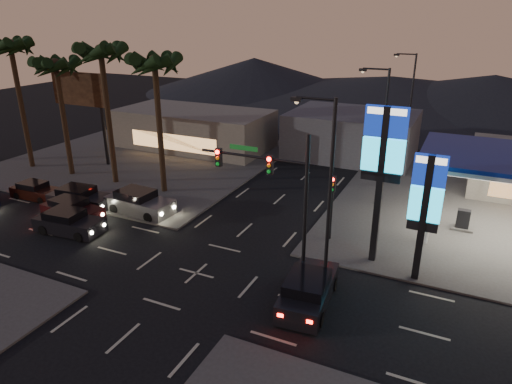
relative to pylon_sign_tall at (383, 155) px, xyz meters
The scene contains 26 objects.
ground 11.97m from the pylon_sign_tall, 147.09° to the right, with size 140.00×140.00×0.00m, color black.
corner_lot_ne 14.37m from the pylon_sign_tall, 54.46° to the left, with size 24.00×24.00×0.12m, color #47443F.
corner_lot_nw 27.40m from the pylon_sign_tall, 156.80° to the left, with size 24.00×24.00×0.12m, color #47443F.
pylon_sign_tall is the anchor object (origin of this frame).
pylon_sign_short 3.20m from the pylon_sign_tall, 21.80° to the right, with size 1.60×0.35×7.00m.
traffic_signal_mast 6.02m from the pylon_sign_tall, 143.48° to the right, with size 6.10×0.39×8.00m.
pedestal_signal 4.82m from the pylon_sign_tall, 153.73° to the left, with size 0.32×0.39×4.30m.
streetlight_near 4.86m from the pylon_sign_tall, 110.76° to the right, with size 2.14×0.25×10.00m.
streetlight_mid 8.70m from the pylon_sign_tall, 101.35° to the left, with size 2.14×0.25×10.00m.
streetlight_far 22.57m from the pylon_sign_tall, 94.34° to the left, with size 2.14×0.25×10.00m.
palm_a 18.21m from the pylon_sign_tall, 167.12° to the left, with size 4.41×4.41×10.86m.
palm_b 23.13m from the pylon_sign_tall, 169.92° to the left, with size 4.41×4.41×11.46m.
palm_c 27.90m from the pylon_sign_tall, behind, with size 4.41×4.41×10.26m.
palm_d 32.96m from the pylon_sign_tall, behind, with size 4.41×4.41×11.66m.
billboard 29.95m from the pylon_sign_tall, 165.50° to the left, with size 6.00×0.30×8.50m.
building_far_west 28.25m from the pylon_sign_tall, 143.75° to the left, with size 16.00×8.00×4.00m, color #726B5B.
building_far_mid 21.91m from the pylon_sign_tall, 107.59° to the left, with size 12.00×9.00×4.40m, color #4C4C51.
hill_left 64.06m from the pylon_sign_tall, 121.58° to the left, with size 40.00×40.00×6.00m, color black.
hill_right 55.02m from the pylon_sign_tall, 83.20° to the left, with size 50.00×50.00×5.00m, color black.
hill_center 55.33m from the pylon_sign_tall, 98.86° to the left, with size 60.00×60.00×4.00m, color black.
car_lane_a_front 20.16m from the pylon_sign_tall, 166.01° to the right, with size 4.72×2.27×1.50m.
car_lane_a_mid 21.15m from the pylon_sign_tall, behind, with size 4.70×2.22×1.49m.
car_lane_b_front 17.55m from the pylon_sign_tall, behind, with size 5.25×2.44×1.68m.
car_lane_b_mid 21.96m from the pylon_sign_tall, behind, with size 4.96×2.42×1.57m.
car_lane_b_rear 26.40m from the pylon_sign_tall, behind, with size 4.05×1.83×1.30m.
suv_station 8.17m from the pylon_sign_tall, 109.66° to the right, with size 2.49×5.10×1.65m.
Camera 1 is at (12.31, -18.36, 13.32)m, focal length 32.00 mm.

